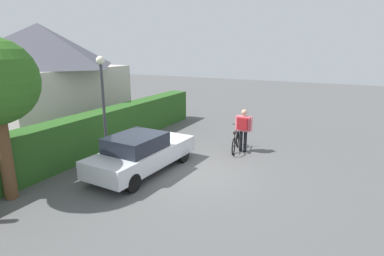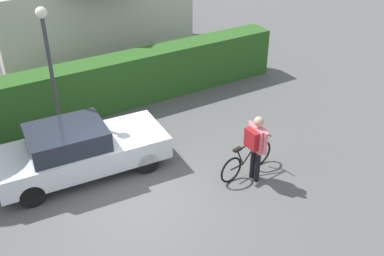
{
  "view_description": "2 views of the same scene",
  "coord_description": "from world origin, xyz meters",
  "views": [
    {
      "loc": [
        -8.61,
        -4.24,
        4.07
      ],
      "look_at": [
        1.22,
        0.66,
        1.18
      ],
      "focal_mm": 28.95,
      "sensor_mm": 36.0,
      "label": 1
    },
    {
      "loc": [
        -3.06,
        -7.65,
        6.76
      ],
      "look_at": [
        1.97,
        0.71,
        0.91
      ],
      "focal_mm": 42.58,
      "sensor_mm": 36.0,
      "label": 2
    }
  ],
  "objects": [
    {
      "name": "street_lamp",
      "position": [
        -0.69,
        3.06,
        2.48
      ],
      "size": [
        0.28,
        0.28,
        3.78
      ],
      "color": "#38383D",
      "rests_on": "ground"
    },
    {
      "name": "bicycle",
      "position": [
        2.79,
        -0.52,
        0.38
      ],
      "size": [
        1.73,
        0.52,
        0.98
      ],
      "color": "black",
      "rests_on": "ground"
    },
    {
      "name": "house_distant",
      "position": [
        2.18,
        9.55,
        2.66
      ],
      "size": [
        7.3,
        5.79,
        5.19
      ],
      "color": "beige",
      "rests_on": "ground"
    },
    {
      "name": "hedge_row",
      "position": [
        0.0,
        4.4,
        0.79
      ],
      "size": [
        14.11,
        0.9,
        1.59
      ],
      "primitive_type": "cube",
      "color": "#29561E",
      "rests_on": "ground"
    },
    {
      "name": "person_rider",
      "position": [
        2.78,
        -0.82,
        1.05
      ],
      "size": [
        0.36,
        0.69,
        1.72
      ],
      "color": "black",
      "rests_on": "ground"
    },
    {
      "name": "ground_plane",
      "position": [
        0.0,
        0.0,
        0.0
      ],
      "size": [
        60.0,
        60.0,
        0.0
      ],
      "primitive_type": "plane",
      "color": "#525252"
    },
    {
      "name": "parked_car_near",
      "position": [
        -0.68,
        1.58,
        0.68
      ],
      "size": [
        4.17,
        1.88,
        1.33
      ],
      "color": "silver",
      "rests_on": "ground"
    }
  ]
}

